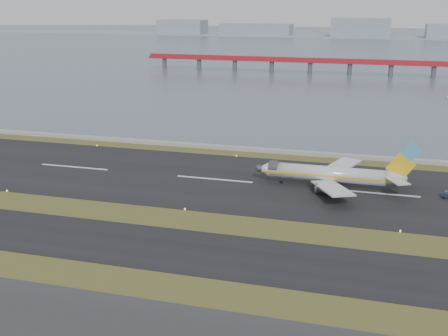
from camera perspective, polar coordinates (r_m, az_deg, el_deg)
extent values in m
plane|color=#38491A|center=(116.38, -5.23, -5.56)|extent=(1000.00, 1000.00, 0.00)
cube|color=black|center=(106.19, -7.54, -7.88)|extent=(1000.00, 18.00, 0.10)
cube|color=black|center=(143.04, -0.98, -1.16)|extent=(1000.00, 45.00, 0.10)
cube|color=gray|center=(170.71, 1.90, 1.97)|extent=(1000.00, 2.50, 1.00)
cube|color=#495669|center=(563.44, 11.91, 11.94)|extent=(1400.00, 800.00, 1.30)
cube|color=#A71C26|center=(352.78, 12.69, 10.42)|extent=(260.00, 5.00, 1.60)
cube|color=#A71C26|center=(352.62, 12.71, 10.66)|extent=(260.00, 0.40, 1.40)
cylinder|color=#4C4C51|center=(371.07, -2.54, 10.40)|extent=(2.80, 2.80, 7.00)
cylinder|color=#4C4C51|center=(353.27, 12.65, 9.70)|extent=(2.80, 2.80, 7.00)
cube|color=#87939F|center=(722.76, 12.87, 12.87)|extent=(1400.00, 80.00, 1.00)
cube|color=#87939F|center=(766.35, -4.23, 14.11)|extent=(60.00, 35.00, 18.00)
cube|color=#87939F|center=(738.65, 3.31, 13.87)|extent=(90.00, 35.00, 14.00)
cube|color=#87939F|center=(721.70, 13.74, 13.69)|extent=(70.00, 35.00, 22.00)
cylinder|color=silver|center=(138.29, 10.37, -0.57)|extent=(28.00, 3.80, 3.80)
cone|color=silver|center=(140.40, 4.03, -0.07)|extent=(3.20, 3.80, 3.80)
cone|color=silver|center=(137.84, 17.08, -0.98)|extent=(5.00, 3.80, 3.80)
cube|color=yellow|center=(136.46, 10.29, -0.81)|extent=(31.00, 0.06, 0.45)
cube|color=yellow|center=(140.12, 10.45, -0.35)|extent=(31.00, 0.06, 0.45)
cube|color=silver|center=(130.27, 10.94, -2.02)|extent=(11.31, 15.89, 1.66)
cube|color=silver|center=(146.45, 11.54, 0.05)|extent=(11.31, 15.89, 1.66)
cylinder|color=#3C3C42|center=(133.14, 10.28, -2.11)|extent=(4.20, 2.10, 2.10)
cylinder|color=#3C3C42|center=(144.52, 10.77, -0.63)|extent=(4.20, 2.10, 2.10)
cube|color=yellow|center=(137.06, 17.52, 0.15)|extent=(6.80, 0.35, 6.85)
cube|color=#4AA6D3|center=(136.19, 18.45, 1.58)|extent=(4.85, 0.37, 4.90)
cube|color=silver|center=(134.08, 17.25, -1.27)|extent=(5.64, 6.80, 0.22)
cube|color=silver|center=(141.35, 17.20, -0.35)|extent=(5.64, 6.80, 0.22)
cylinder|color=black|center=(140.52, 5.84, -1.41)|extent=(0.80, 0.28, 0.80)
cylinder|color=black|center=(136.42, 10.82, -2.15)|extent=(1.00, 0.38, 1.00)
cylinder|color=black|center=(141.72, 11.02, -1.44)|extent=(1.00, 0.38, 1.00)
cube|color=#131F36|center=(139.13, 21.84, -2.62)|extent=(2.89, 1.87, 1.02)
cube|color=#3C3C42|center=(138.92, 21.73, -2.34)|extent=(1.34, 1.42, 0.60)
cylinder|color=black|center=(138.63, 21.43, -2.84)|extent=(0.62, 0.33, 0.60)
cylinder|color=black|center=(139.92, 21.45, -2.67)|extent=(0.62, 0.33, 0.60)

